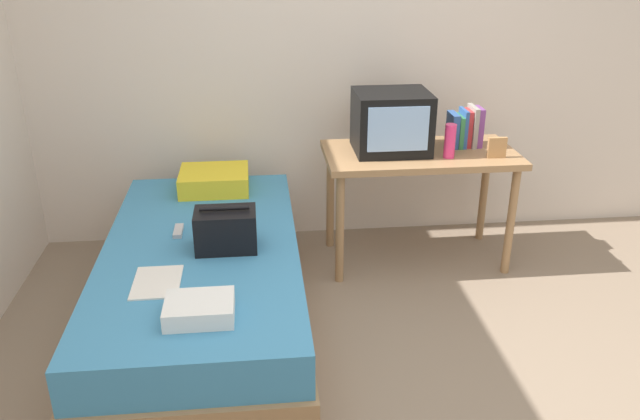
# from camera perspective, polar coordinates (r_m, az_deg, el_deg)

# --- Properties ---
(wall_back) EXTENTS (5.20, 0.10, 2.60)m
(wall_back) POSITION_cam_1_polar(r_m,az_deg,el_deg) (4.22, 1.15, 14.68)
(wall_back) COLOR beige
(wall_back) RESTS_ON ground
(bed) EXTENTS (1.00, 2.00, 0.51)m
(bed) POSITION_cam_1_polar(r_m,az_deg,el_deg) (3.39, -10.27, -6.97)
(bed) COLOR #9E754C
(bed) RESTS_ON ground
(desk) EXTENTS (1.16, 0.60, 0.73)m
(desk) POSITION_cam_1_polar(r_m,az_deg,el_deg) (3.97, 8.85, 3.91)
(desk) COLOR #9E754C
(desk) RESTS_ON ground
(tv) EXTENTS (0.44, 0.39, 0.36)m
(tv) POSITION_cam_1_polar(r_m,az_deg,el_deg) (3.88, 6.37, 7.80)
(tv) COLOR black
(tv) RESTS_ON desk
(water_bottle) EXTENTS (0.07, 0.07, 0.20)m
(water_bottle) POSITION_cam_1_polar(r_m,az_deg,el_deg) (3.83, 11.48, 6.03)
(water_bottle) COLOR #E53372
(water_bottle) RESTS_ON desk
(book_row) EXTENTS (0.20, 0.17, 0.25)m
(book_row) POSITION_cam_1_polar(r_m,az_deg,el_deg) (4.06, 12.79, 7.12)
(book_row) COLOR #2D5699
(book_row) RESTS_ON desk
(picture_frame) EXTENTS (0.11, 0.02, 0.12)m
(picture_frame) POSITION_cam_1_polar(r_m,az_deg,el_deg) (3.90, 15.46, 5.37)
(picture_frame) COLOR #B27F4C
(picture_frame) RESTS_ON desk
(pillow) EXTENTS (0.41, 0.35, 0.12)m
(pillow) POSITION_cam_1_polar(r_m,az_deg,el_deg) (3.94, -9.38, 2.64)
(pillow) COLOR yellow
(pillow) RESTS_ON bed
(handbag) EXTENTS (0.30, 0.20, 0.22)m
(handbag) POSITION_cam_1_polar(r_m,az_deg,el_deg) (3.18, -8.38, -1.74)
(handbag) COLOR black
(handbag) RESTS_ON bed
(magazine) EXTENTS (0.21, 0.29, 0.01)m
(magazine) POSITION_cam_1_polar(r_m,az_deg,el_deg) (2.98, -14.30, -6.24)
(magazine) COLOR white
(magazine) RESTS_ON bed
(remote_dark) EXTENTS (0.04, 0.16, 0.02)m
(remote_dark) POSITION_cam_1_polar(r_m,az_deg,el_deg) (2.76, -8.68, -8.12)
(remote_dark) COLOR black
(remote_dark) RESTS_ON bed
(remote_silver) EXTENTS (0.04, 0.14, 0.02)m
(remote_silver) POSITION_cam_1_polar(r_m,az_deg,el_deg) (3.42, -12.49, -1.83)
(remote_silver) COLOR #B7B7BC
(remote_silver) RESTS_ON bed
(folded_towel) EXTENTS (0.28, 0.22, 0.08)m
(folded_towel) POSITION_cam_1_polar(r_m,az_deg,el_deg) (2.67, -10.67, -8.66)
(folded_towel) COLOR white
(folded_towel) RESTS_ON bed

